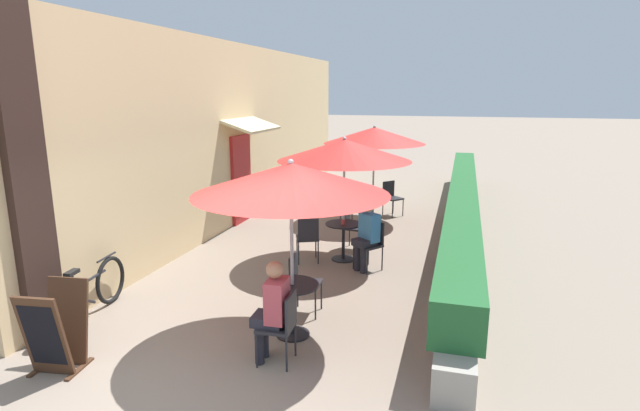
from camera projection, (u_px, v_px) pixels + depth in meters
name	position (u px, v px, depth m)	size (l,w,h in m)	color
ground_plane	(185.00, 391.00, 5.32)	(120.00, 120.00, 0.00)	gray
cafe_facade_wall	(245.00, 133.00, 12.35)	(0.98, 14.83, 4.20)	#D6B784
planter_hedge	(462.00, 207.00, 11.30)	(0.60, 13.83, 1.01)	gray
patio_table_near	(293.00, 301.00, 6.43)	(0.68, 0.68, 0.71)	black
patio_umbrella_near	(291.00, 179.00, 6.07)	(2.44, 2.44, 2.32)	#B7B7BC
cafe_chair_near_left	(282.00, 322.00, 5.76)	(0.42, 0.42, 0.87)	#232328
seated_patron_near_left	(273.00, 307.00, 5.75)	(0.41, 0.35, 1.25)	#23232D
cafe_chair_near_right	(301.00, 279.00, 7.08)	(0.42, 0.42, 0.87)	#232328
coffee_cup_near	(285.00, 284.00, 6.27)	(0.07, 0.07, 0.09)	white
patio_table_mid	(343.00, 235.00, 9.34)	(0.68, 0.68, 0.71)	black
patio_umbrella_mid	(344.00, 150.00, 8.98)	(2.44, 2.44, 2.32)	#B7B7BC
cafe_chair_mid_left	(352.00, 224.00, 9.97)	(0.44, 0.44, 0.87)	#232328
cafe_chair_mid_right	(308.00, 236.00, 9.17)	(0.53, 0.53, 0.87)	#232328
cafe_chair_mid_back	(371.00, 241.00, 8.85)	(0.56, 0.56, 0.87)	#232328
seated_patron_mid_back	(367.00, 233.00, 8.75)	(0.50, 0.51, 1.25)	#23232D
coffee_cup_mid	(343.00, 222.00, 9.19)	(0.07, 0.07, 0.09)	#B73D3D
patio_table_far	(373.00, 201.00, 12.27)	(0.68, 0.68, 0.71)	black
patio_umbrella_far	(374.00, 135.00, 11.91)	(2.44, 2.44, 2.32)	#B7B7BC
cafe_chair_far_left	(391.00, 195.00, 12.70)	(0.56, 0.56, 0.87)	#232328
cafe_chair_far_right	(353.00, 203.00, 11.83)	(0.56, 0.56, 0.87)	#232328
coffee_cup_far	(367.00, 190.00, 12.12)	(0.07, 0.07, 0.09)	teal
bicycle_leaning	(88.00, 293.00, 6.93)	(0.28, 1.79, 0.81)	black
menu_board	(56.00, 329.00, 5.64)	(0.58, 0.69, 1.00)	#422819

